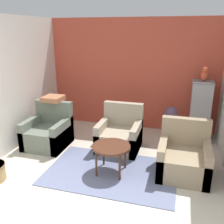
{
  "coord_description": "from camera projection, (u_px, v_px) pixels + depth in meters",
  "views": [
    {
      "loc": [
        1.16,
        -2.38,
        2.3
      ],
      "look_at": [
        0.0,
        1.7,
        0.9
      ],
      "focal_mm": 40.0,
      "sensor_mm": 36.0,
      "label": 1
    }
  ],
  "objects": [
    {
      "name": "coffee_table",
      "position": [
        111.0,
        148.0,
        4.1
      ],
      "size": [
        0.63,
        0.63,
        0.5
      ],
      "color": "#512D1E",
      "rests_on": "ground_plane"
    },
    {
      "name": "armchair_right",
      "position": [
        184.0,
        158.0,
        4.12
      ],
      "size": [
        0.81,
        0.83,
        0.88
      ],
      "color": "#9E896B",
      "rests_on": "ground_plane"
    },
    {
      "name": "area_rug",
      "position": [
        111.0,
        172.0,
        4.24
      ],
      "size": [
        2.17,
        1.41,
        0.01
      ],
      "color": "slate",
      "rests_on": "ground_plane"
    },
    {
      "name": "parrot",
      "position": [
        204.0,
        74.0,
        5.08
      ],
      "size": [
        0.14,
        0.25,
        0.3
      ],
      "color": "#D14C2D",
      "rests_on": "birdcage"
    },
    {
      "name": "birdcage",
      "position": [
        200.0,
        113.0,
        5.33
      ],
      "size": [
        0.58,
        0.58,
        1.3
      ],
      "color": "slate",
      "rests_on": "ground_plane"
    },
    {
      "name": "armchair_middle",
      "position": [
        120.0,
        135.0,
        5.03
      ],
      "size": [
        0.81,
        0.83,
        0.88
      ],
      "color": "tan",
      "rests_on": "ground_plane"
    },
    {
      "name": "wall_left",
      "position": [
        13.0,
        84.0,
        4.87
      ],
      "size": [
        0.06,
        3.39,
        2.58
      ],
      "color": "silver",
      "rests_on": "ground_plane"
    },
    {
      "name": "potted_plant",
      "position": [
        170.0,
        120.0,
        5.55
      ],
      "size": [
        0.31,
        0.28,
        0.7
      ],
      "color": "beige",
      "rests_on": "ground_plane"
    },
    {
      "name": "ground_plane",
      "position": [
        76.0,
        219.0,
        3.2
      ],
      "size": [
        20.0,
        20.0,
        0.0
      ],
      "primitive_type": "plane",
      "color": "beige",
      "rests_on": "ground"
    },
    {
      "name": "throw_pillow",
      "position": [
        53.0,
        99.0,
        5.23
      ],
      "size": [
        0.4,
        0.4,
        0.1
      ],
      "color": "#B2704C",
      "rests_on": "armchair_left"
    },
    {
      "name": "armchair_left",
      "position": [
        48.0,
        133.0,
        5.16
      ],
      "size": [
        0.81,
        0.83,
        0.88
      ],
      "color": "slate",
      "rests_on": "ground_plane"
    },
    {
      "name": "wall_back_accent",
      "position": [
        132.0,
        75.0,
        5.92
      ],
      "size": [
        4.11,
        0.06,
        2.58
      ],
      "color": "#C64C38",
      "rests_on": "ground_plane"
    }
  ]
}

